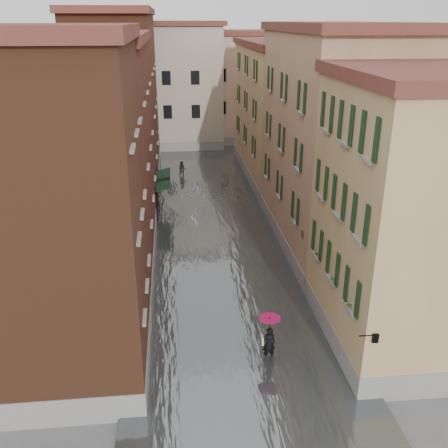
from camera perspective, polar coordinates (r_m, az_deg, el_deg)
ground at (r=24.71m, az=1.18°, el=-11.15°), size 120.00×120.00×0.00m
floodwater at (r=36.17m, az=-1.37°, el=0.37°), size 10.00×60.00×0.20m
building_left_near at (r=20.24m, az=-18.00°, el=0.56°), size 6.00×8.00×13.00m
building_left_mid at (r=30.66m, az=-14.11°, el=7.74°), size 6.00×14.00×12.50m
building_left_far at (r=45.14m, az=-11.80°, el=13.45°), size 6.00×16.00×14.00m
building_right_near at (r=22.26m, az=20.16°, el=0.16°), size 6.00×8.00×11.50m
building_right_mid at (r=31.79m, az=11.97°, el=8.90°), size 6.00×14.00×13.00m
building_right_far at (r=46.15m, az=6.30°, el=12.39°), size 6.00×16.00×11.50m
building_end_cream at (r=58.87m, az=-6.54°, el=15.26°), size 12.00×9.00×13.00m
building_end_pink at (r=61.53m, az=2.19°, el=15.22°), size 10.00×9.00×12.00m
awning_near at (r=36.63m, az=-7.05°, el=4.42°), size 1.09×2.77×2.80m
awning_far at (r=38.71m, az=-7.02°, el=5.43°), size 1.09×3.33×2.80m
wall_lantern at (r=19.24m, az=16.80°, el=-12.29°), size 0.71×0.22×0.35m
window_planters at (r=24.16m, az=10.87°, el=-2.86°), size 0.59×10.30×0.84m
pedestrian_main at (r=21.75m, az=5.17°, el=-12.41°), size 0.96×0.96×2.06m
pedestrian_far at (r=46.61m, az=-4.79°, el=6.24°), size 0.77×0.61×1.51m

